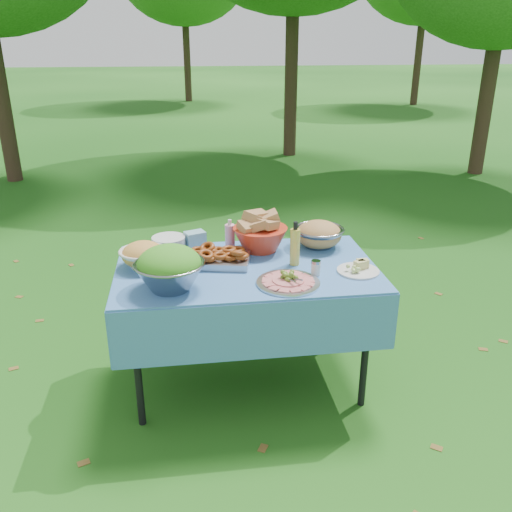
{
  "coord_description": "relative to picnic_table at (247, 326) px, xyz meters",
  "views": [
    {
      "loc": [
        -0.33,
        -2.79,
        1.96
      ],
      "look_at": [
        0.05,
        0.0,
        0.83
      ],
      "focal_mm": 38.0,
      "sensor_mm": 36.0,
      "label": 1
    }
  ],
  "objects": [
    {
      "name": "fried_tray",
      "position": [
        -0.15,
        0.07,
        0.42
      ],
      "size": [
        0.38,
        0.31,
        0.08
      ],
      "primitive_type": "cube",
      "rotation": [
        0.0,
        0.0,
        -0.2
      ],
      "color": "#A6A6AB",
      "rests_on": "picnic_table"
    },
    {
      "name": "sanitizer_bottle",
      "position": [
        -0.06,
        0.34,
        0.47
      ],
      "size": [
        0.07,
        0.07,
        0.17
      ],
      "primitive_type": "cylinder",
      "rotation": [
        0.0,
        0.0,
        -0.22
      ],
      "color": "#F89CBE",
      "rests_on": "picnic_table"
    },
    {
      "name": "salad_bowl",
      "position": [
        -0.42,
        -0.23,
        0.5
      ],
      "size": [
        0.43,
        0.43,
        0.24
      ],
      "primitive_type": null,
      "rotation": [
        0.0,
        0.0,
        -0.25
      ],
      "color": "gray",
      "rests_on": "picnic_table"
    },
    {
      "name": "cheese_plate",
      "position": [
        0.6,
        -0.15,
        0.41
      ],
      "size": [
        0.3,
        0.3,
        0.06
      ],
      "primitive_type": "cylinder",
      "rotation": [
        0.0,
        0.0,
        0.35
      ],
      "color": "silver",
      "rests_on": "picnic_table"
    },
    {
      "name": "charcuterie_platter",
      "position": [
        0.19,
        -0.25,
        0.42
      ],
      "size": [
        0.36,
        0.36,
        0.08
      ],
      "primitive_type": "cylinder",
      "rotation": [
        0.0,
        0.0,
        0.06
      ],
      "color": "silver",
      "rests_on": "picnic_table"
    },
    {
      "name": "ground",
      "position": [
        0.0,
        0.0,
        -0.38
      ],
      "size": [
        80.0,
        80.0,
        0.0
      ],
      "primitive_type": "plane",
      "color": "black",
      "rests_on": "ground"
    },
    {
      "name": "wipes_box",
      "position": [
        -0.28,
        0.34,
        0.43
      ],
      "size": [
        0.14,
        0.12,
        0.11
      ],
      "primitive_type": "cube",
      "rotation": [
        0.0,
        0.0,
        0.37
      ],
      "color": "#7EB3C7",
      "rests_on": "picnic_table"
    },
    {
      "name": "pasta_bowl_white",
      "position": [
        -0.58,
        0.09,
        0.45
      ],
      "size": [
        0.27,
        0.27,
        0.15
      ],
      "primitive_type": null,
      "rotation": [
        0.0,
        0.0,
        -0.04
      ],
      "color": "silver",
      "rests_on": "picnic_table"
    },
    {
      "name": "shaker",
      "position": [
        0.36,
        -0.16,
        0.42
      ],
      "size": [
        0.07,
        0.07,
        0.08
      ],
      "primitive_type": "cylinder",
      "rotation": [
        0.0,
        0.0,
        -0.42
      ],
      "color": "silver",
      "rests_on": "picnic_table"
    },
    {
      "name": "bread_bowl",
      "position": [
        0.11,
        0.25,
        0.49
      ],
      "size": [
        0.33,
        0.33,
        0.22
      ],
      "primitive_type": null,
      "rotation": [
        0.0,
        0.0,
        0.01
      ],
      "color": "red",
      "rests_on": "picnic_table"
    },
    {
      "name": "pasta_bowl_steel",
      "position": [
        0.48,
        0.27,
        0.46
      ],
      "size": [
        0.31,
        0.31,
        0.16
      ],
      "primitive_type": null,
      "rotation": [
        0.0,
        0.0,
        -0.02
      ],
      "color": "gray",
      "rests_on": "picnic_table"
    },
    {
      "name": "picnic_table",
      "position": [
        0.0,
        0.0,
        0.0
      ],
      "size": [
        1.46,
        0.86,
        0.76
      ],
      "primitive_type": "cube",
      "color": "#78A5E7",
      "rests_on": "ground"
    },
    {
      "name": "plate_stack",
      "position": [
        -0.44,
        0.31,
        0.43
      ],
      "size": [
        0.23,
        0.23,
        0.09
      ],
      "primitive_type": "cylinder",
      "rotation": [
        0.0,
        0.0,
        -0.14
      ],
      "color": "silver",
      "rests_on": "picnic_table"
    },
    {
      "name": "oil_bottle",
      "position": [
        0.28,
        0.01,
        0.51
      ],
      "size": [
        0.07,
        0.07,
        0.26
      ],
      "primitive_type": "cylinder",
      "rotation": [
        0.0,
        0.0,
        0.21
      ],
      "color": "gold",
      "rests_on": "picnic_table"
    }
  ]
}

